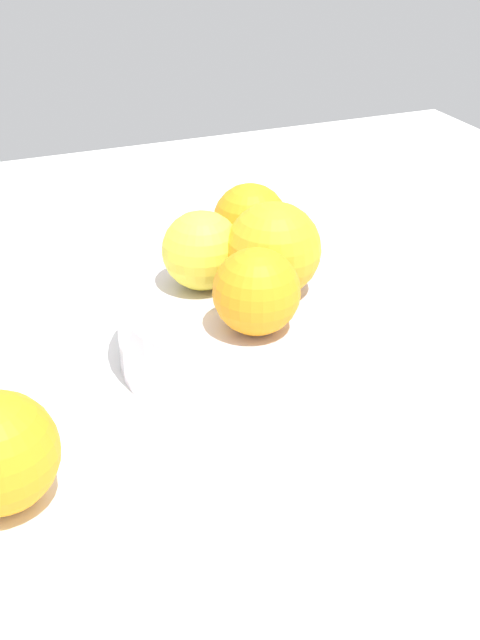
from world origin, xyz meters
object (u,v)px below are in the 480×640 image
at_px(orange_in_bowl_0, 256,292).
at_px(orange_in_bowl_1, 202,250).
at_px(fruit_bowl, 240,328).
at_px(orange_in_bowl_2, 273,249).
at_px(orange_in_bowl_3, 250,220).

relative_size(orange_in_bowl_0, orange_in_bowl_1, 1.00).
height_order(fruit_bowl, orange_in_bowl_1, orange_in_bowl_1).
bearing_deg(orange_in_bowl_1, orange_in_bowl_0, -81.18).
height_order(orange_in_bowl_2, orange_in_bowl_3, orange_in_bowl_2).
bearing_deg(orange_in_bowl_2, fruit_bowl, 163.99).
xyz_separation_m(fruit_bowl, orange_in_bowl_3, (0.03, 0.06, 0.06)).
relative_size(orange_in_bowl_0, orange_in_bowl_2, 0.85).
height_order(orange_in_bowl_0, orange_in_bowl_3, same).
xyz_separation_m(orange_in_bowl_2, orange_in_bowl_3, (0.01, 0.07, -0.01)).
xyz_separation_m(fruit_bowl, orange_in_bowl_1, (-0.02, 0.02, 0.06)).
distance_m(orange_in_bowl_1, orange_in_bowl_3, 0.07).
xyz_separation_m(fruit_bowl, orange_in_bowl_2, (0.02, -0.01, 0.07)).
relative_size(fruit_bowl, orange_in_bowl_2, 2.63).
bearing_deg(orange_in_bowl_2, orange_in_bowl_0, -125.54).
height_order(fruit_bowl, orange_in_bowl_2, orange_in_bowl_2).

